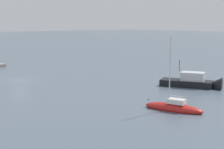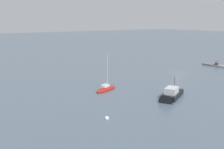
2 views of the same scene
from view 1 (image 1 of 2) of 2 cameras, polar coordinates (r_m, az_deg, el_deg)
ground_plane at (r=51.49m, az=-15.41°, el=-0.92°), size 500.00×500.00×0.00m
sailboat_red_near at (r=33.20m, az=10.44°, el=-5.56°), size 3.54×6.07×7.52m
motorboat_black_mid at (r=45.60m, az=14.14°, el=-1.51°), size 5.81×8.16×4.45m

